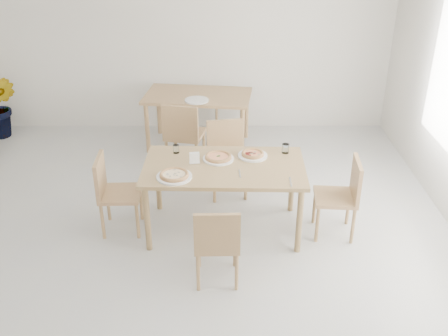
{
  "coord_description": "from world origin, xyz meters",
  "views": [
    {
      "loc": [
        0.57,
        -4.0,
        3.12
      ],
      "look_at": [
        0.58,
        0.67,
        0.72
      ],
      "focal_mm": 42.0,
      "sensor_mm": 36.0,
      "label": 1
    }
  ],
  "objects_px": {
    "napkin_holder": "(194,159)",
    "chair_back_s": "(183,132)",
    "chair_east": "(344,192)",
    "second_table": "(198,101)",
    "chair_south": "(217,241)",
    "pizza_mushroom": "(174,175)",
    "tumbler_a": "(285,148)",
    "pizza_pepperoni": "(253,154)",
    "plate_empty": "(197,100)",
    "plate_pepperoni": "(253,156)",
    "pizza_margherita": "(218,157)",
    "chair_back_n": "(206,92)",
    "chair_west": "(112,189)",
    "plate_mushroom": "(174,177)",
    "chair_north": "(226,152)",
    "plate_margherita": "(218,159)",
    "main_table": "(224,172)",
    "tumbler_b": "(176,149)"
  },
  "relations": [
    {
      "from": "chair_back_s",
      "to": "pizza_margherita",
      "type": "bearing_deg",
      "value": 122.37
    },
    {
      "from": "napkin_holder",
      "to": "chair_back_s",
      "type": "relative_size",
      "value": 0.14
    },
    {
      "from": "napkin_holder",
      "to": "second_table",
      "type": "bearing_deg",
      "value": 84.2
    },
    {
      "from": "chair_west",
      "to": "plate_mushroom",
      "type": "height_order",
      "value": "chair_west"
    },
    {
      "from": "pizza_pepperoni",
      "to": "pizza_margherita",
      "type": "bearing_deg",
      "value": -168.34
    },
    {
      "from": "plate_mushroom",
      "to": "main_table",
      "type": "bearing_deg",
      "value": 28.09
    },
    {
      "from": "plate_margherita",
      "to": "chair_back_n",
      "type": "xyz_separation_m",
      "value": [
        -0.21,
        2.81,
        -0.25
      ]
    },
    {
      "from": "chair_west",
      "to": "pizza_pepperoni",
      "type": "xyz_separation_m",
      "value": [
        1.44,
        0.21,
        0.3
      ]
    },
    {
      "from": "plate_pepperoni",
      "to": "pizza_pepperoni",
      "type": "relative_size",
      "value": 1.01
    },
    {
      "from": "napkin_holder",
      "to": "chair_back_n",
      "type": "relative_size",
      "value": 0.14
    },
    {
      "from": "chair_west",
      "to": "plate_empty",
      "type": "relative_size",
      "value": 2.63
    },
    {
      "from": "chair_east",
      "to": "plate_pepperoni",
      "type": "relative_size",
      "value": 2.75
    },
    {
      "from": "chair_west",
      "to": "plate_margherita",
      "type": "height_order",
      "value": "chair_west"
    },
    {
      "from": "chair_north",
      "to": "pizza_margherita",
      "type": "relative_size",
      "value": 3.13
    },
    {
      "from": "pizza_mushroom",
      "to": "plate_empty",
      "type": "xyz_separation_m",
      "value": [
        0.12,
        2.14,
        -0.02
      ]
    },
    {
      "from": "plate_empty",
      "to": "second_table",
      "type": "bearing_deg",
      "value": 89.46
    },
    {
      "from": "pizza_mushroom",
      "to": "plate_empty",
      "type": "bearing_deg",
      "value": 86.82
    },
    {
      "from": "pizza_mushroom",
      "to": "main_table",
      "type": "bearing_deg",
      "value": 28.09
    },
    {
      "from": "main_table",
      "to": "napkin_holder",
      "type": "bearing_deg",
      "value": 174.48
    },
    {
      "from": "second_table",
      "to": "chair_back_n",
      "type": "relative_size",
      "value": 1.73
    },
    {
      "from": "chair_south",
      "to": "chair_back_s",
      "type": "height_order",
      "value": "chair_back_s"
    },
    {
      "from": "plate_margherita",
      "to": "second_table",
      "type": "distance_m",
      "value": 2.03
    },
    {
      "from": "napkin_holder",
      "to": "chair_east",
      "type": "bearing_deg",
      "value": -11.93
    },
    {
      "from": "tumbler_a",
      "to": "main_table",
      "type": "bearing_deg",
      "value": -155.37
    },
    {
      "from": "tumbler_a",
      "to": "tumbler_b",
      "type": "distance_m",
      "value": 1.15
    },
    {
      "from": "pizza_margherita",
      "to": "tumbler_b",
      "type": "height_order",
      "value": "tumbler_b"
    },
    {
      "from": "chair_south",
      "to": "chair_west",
      "type": "xyz_separation_m",
      "value": [
        -1.08,
        0.89,
        0.02
      ]
    },
    {
      "from": "plate_empty",
      "to": "tumbler_a",
      "type": "bearing_deg",
      "value": -57.76
    },
    {
      "from": "chair_north",
      "to": "pizza_mushroom",
      "type": "distance_m",
      "value": 1.23
    },
    {
      "from": "pizza_pepperoni",
      "to": "napkin_holder",
      "type": "xyz_separation_m",
      "value": [
        -0.59,
        -0.17,
        0.03
      ]
    },
    {
      "from": "chair_north",
      "to": "tumbler_b",
      "type": "bearing_deg",
      "value": -144.47
    },
    {
      "from": "main_table",
      "to": "chair_east",
      "type": "bearing_deg",
      "value": -2.44
    },
    {
      "from": "plate_empty",
      "to": "pizza_margherita",
      "type": "bearing_deg",
      "value": -80.28
    },
    {
      "from": "chair_north",
      "to": "napkin_holder",
      "type": "xyz_separation_m",
      "value": [
        -0.32,
        -0.8,
        0.31
      ]
    },
    {
      "from": "chair_east",
      "to": "second_table",
      "type": "distance_m",
      "value": 2.72
    },
    {
      "from": "plate_mushroom",
      "to": "napkin_holder",
      "type": "distance_m",
      "value": 0.35
    },
    {
      "from": "chair_south",
      "to": "pizza_mushroom",
      "type": "bearing_deg",
      "value": -58.14
    },
    {
      "from": "main_table",
      "to": "chair_south",
      "type": "distance_m",
      "value": 0.92
    },
    {
      "from": "plate_pepperoni",
      "to": "tumbler_b",
      "type": "bearing_deg",
      "value": 173.56
    },
    {
      "from": "pizza_margherita",
      "to": "tumbler_b",
      "type": "xyz_separation_m",
      "value": [
        -0.44,
        0.16,
        0.01
      ]
    },
    {
      "from": "pizza_mushroom",
      "to": "tumbler_a",
      "type": "bearing_deg",
      "value": 26.12
    },
    {
      "from": "pizza_mushroom",
      "to": "pizza_pepperoni",
      "type": "bearing_deg",
      "value": 30.9
    },
    {
      "from": "plate_margherita",
      "to": "chair_back_n",
      "type": "bearing_deg",
      "value": 94.19
    },
    {
      "from": "plate_pepperoni",
      "to": "second_table",
      "type": "height_order",
      "value": "plate_pepperoni"
    },
    {
      "from": "pizza_mushroom",
      "to": "chair_back_n",
      "type": "distance_m",
      "value": 3.21
    },
    {
      "from": "plate_empty",
      "to": "chair_south",
      "type": "bearing_deg",
      "value": -83.92
    },
    {
      "from": "plate_pepperoni",
      "to": "napkin_holder",
      "type": "distance_m",
      "value": 0.62
    },
    {
      "from": "main_table",
      "to": "chair_back_s",
      "type": "xyz_separation_m",
      "value": [
        -0.51,
        1.36,
        -0.14
      ]
    },
    {
      "from": "pizza_margherita",
      "to": "pizza_mushroom",
      "type": "relative_size",
      "value": 0.79
    },
    {
      "from": "pizza_margherita",
      "to": "plate_empty",
      "type": "relative_size",
      "value": 0.87
    }
  ]
}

